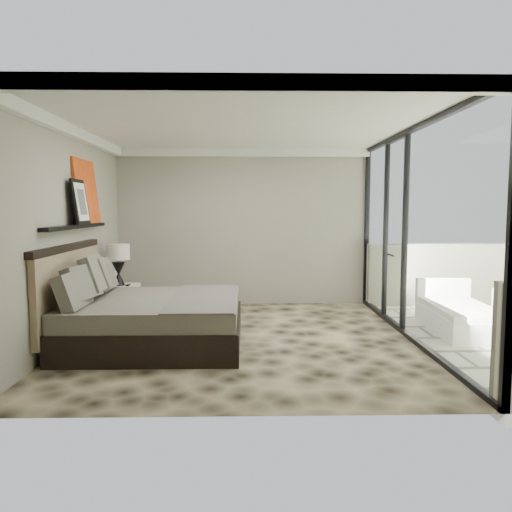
{
  "coord_description": "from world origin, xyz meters",
  "views": [
    {
      "loc": [
        0.05,
        -6.53,
        1.74
      ],
      "look_at": [
        0.19,
        0.4,
        1.08
      ],
      "focal_mm": 35.0,
      "sensor_mm": 36.0,
      "label": 1
    }
  ],
  "objects_px": {
    "nightstand": "(123,302)",
    "ottoman": "(511,304)",
    "table_lamp": "(118,259)",
    "bed": "(147,317)",
    "lounger": "(460,316)"
  },
  "relations": [
    {
      "from": "nightstand",
      "to": "ottoman",
      "type": "relative_size",
      "value": 1.09
    },
    {
      "from": "table_lamp",
      "to": "nightstand",
      "type": "bearing_deg",
      "value": 50.55
    },
    {
      "from": "table_lamp",
      "to": "ottoman",
      "type": "height_order",
      "value": "table_lamp"
    },
    {
      "from": "bed",
      "to": "table_lamp",
      "type": "height_order",
      "value": "bed"
    },
    {
      "from": "table_lamp",
      "to": "ottoman",
      "type": "distance_m",
      "value": 6.31
    },
    {
      "from": "nightstand",
      "to": "table_lamp",
      "type": "height_order",
      "value": "table_lamp"
    },
    {
      "from": "ottoman",
      "to": "nightstand",
      "type": "bearing_deg",
      "value": 178.5
    },
    {
      "from": "nightstand",
      "to": "lounger",
      "type": "height_order",
      "value": "lounger"
    },
    {
      "from": "nightstand",
      "to": "table_lamp",
      "type": "xyz_separation_m",
      "value": [
        -0.04,
        -0.05,
        0.7
      ]
    },
    {
      "from": "table_lamp",
      "to": "ottoman",
      "type": "bearing_deg",
      "value": -1.0
    },
    {
      "from": "nightstand",
      "to": "lounger",
      "type": "relative_size",
      "value": 0.28
    },
    {
      "from": "nightstand",
      "to": "ottoman",
      "type": "xyz_separation_m",
      "value": [
        6.23,
        -0.16,
        -0.02
      ]
    },
    {
      "from": "table_lamp",
      "to": "ottoman",
      "type": "relative_size",
      "value": 1.49
    },
    {
      "from": "ottoman",
      "to": "lounger",
      "type": "xyz_separation_m",
      "value": [
        -1.19,
        -0.85,
        -0.02
      ]
    },
    {
      "from": "ottoman",
      "to": "table_lamp",
      "type": "bearing_deg",
      "value": 179.0
    }
  ]
}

